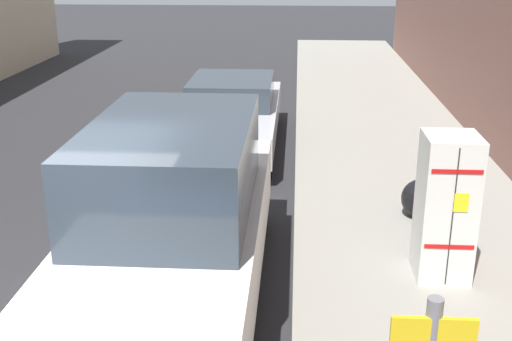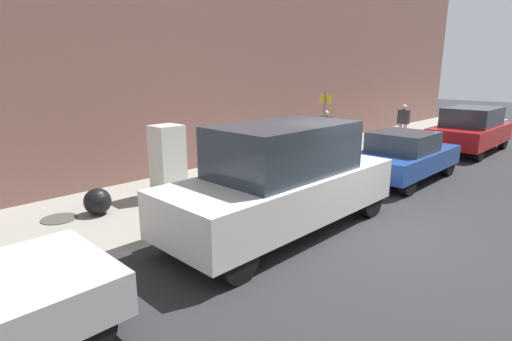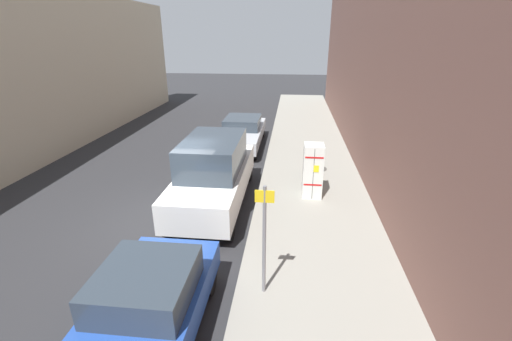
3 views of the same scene
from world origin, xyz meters
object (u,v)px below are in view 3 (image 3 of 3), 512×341
Objects in this scene: street_sign_post at (264,235)px; parked_van_white at (214,173)px; trash_bag at (311,168)px; parked_hatchback_blue at (145,310)px; parked_sedan_silver at (242,132)px; discarded_refrigerator at (313,171)px.

parked_van_white is at bearing -64.78° from street_sign_post.
parked_hatchback_blue is at bearing 67.81° from trash_bag.
parked_sedan_silver is at bearing -50.61° from trash_bag.
parked_sedan_silver is (1.91, -10.19, -0.78)m from street_sign_post.
parked_sedan_silver is at bearing -90.00° from parked_van_white.
parked_van_white reaches higher than parked_hatchback_blue.
parked_van_white is (3.14, 2.33, 0.63)m from trash_bag.
discarded_refrigerator is 3.07× the size of trash_bag.
parked_sedan_silver is 11.52m from parked_hatchback_blue.
discarded_refrigerator is 0.74× the size of street_sign_post.
parked_van_white is at bearing 36.53° from trash_bag.
parked_van_white is 1.30× the size of parked_hatchback_blue.
parked_hatchback_blue is (3.14, 7.69, 0.28)m from trash_bag.
parked_van_white is 5.38m from parked_hatchback_blue.
parked_van_white reaches higher than trash_bag.
street_sign_post is at bearing 75.88° from discarded_refrigerator.
parked_van_white is at bearing 10.91° from discarded_refrigerator.
trash_bag is (-1.23, -6.37, -1.05)m from street_sign_post.
street_sign_post is 4.49m from parked_van_white.
street_sign_post is at bearing 115.22° from parked_van_white.
discarded_refrigerator reaches higher than parked_sedan_silver.
street_sign_post reaches higher than trash_bag.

